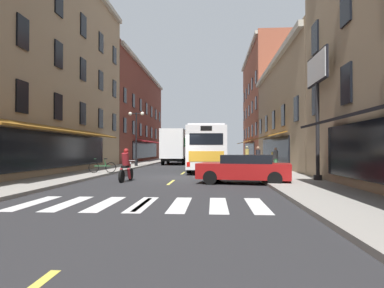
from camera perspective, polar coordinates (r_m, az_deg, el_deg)
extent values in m
cube|color=#28282B|center=(19.72, -2.33, -5.76)|extent=(34.80, 80.00, 0.10)
cube|color=#DBCC4C|center=(9.89, -8.51, -10.18)|extent=(0.14, 2.40, 0.01)
cube|color=#DBCC4C|center=(16.25, -3.63, -6.58)|extent=(0.14, 2.40, 0.01)
cube|color=#DBCC4C|center=(22.69, -1.53, -5.00)|extent=(0.14, 2.40, 0.01)
cube|color=#DBCC4C|center=(29.16, -0.37, -4.12)|extent=(0.14, 2.40, 0.01)
cube|color=#DBCC4C|center=(35.64, 0.37, -3.56)|extent=(0.14, 2.40, 0.01)
cube|color=#DBCC4C|center=(42.12, 0.88, -3.16)|extent=(0.14, 2.40, 0.01)
cube|color=#DBCC4C|center=(48.61, 1.25, -2.88)|extent=(0.14, 2.40, 0.01)
cube|color=#DBCC4C|center=(55.10, 1.54, -2.66)|extent=(0.14, 2.40, 0.01)
cube|color=silver|center=(11.06, -25.69, -9.11)|extent=(0.50, 2.80, 0.01)
cube|color=silver|center=(10.57, -20.42, -9.53)|extent=(0.50, 2.80, 0.01)
cube|color=silver|center=(10.17, -14.67, -9.90)|extent=(0.50, 2.80, 0.01)
cube|color=silver|center=(9.89, -8.51, -10.18)|extent=(0.50, 2.80, 0.01)
cube|color=silver|center=(9.72, -2.05, -10.35)|extent=(0.50, 2.80, 0.01)
cube|color=silver|center=(9.67, 4.56, -10.39)|extent=(0.50, 2.80, 0.01)
cube|color=silver|center=(9.75, 11.14, -10.30)|extent=(0.50, 2.80, 0.01)
cube|color=gray|center=(21.15, -18.50, -5.06)|extent=(3.00, 80.00, 0.14)
cube|color=gray|center=(19.97, 14.83, -5.32)|extent=(3.00, 80.00, 0.14)
cube|color=black|center=(21.69, -22.05, -1.02)|extent=(0.10, 16.00, 2.10)
cube|color=brown|center=(21.43, -20.32, 2.17)|extent=(1.38, 14.93, 0.44)
cube|color=black|center=(18.52, -27.16, 7.23)|extent=(0.10, 1.00, 1.60)
cube|color=black|center=(21.85, -22.00, 5.94)|extent=(0.10, 1.00, 1.60)
cube|color=black|center=(25.31, -18.25, 4.97)|extent=(0.10, 1.00, 1.60)
cube|color=black|center=(28.87, -15.42, 4.22)|extent=(0.10, 1.00, 1.60)
cube|color=black|center=(32.48, -13.21, 3.63)|extent=(0.10, 1.00, 1.60)
cube|color=black|center=(19.24, -27.08, 16.70)|extent=(0.10, 1.00, 1.60)
cube|color=black|center=(22.46, -21.95, 14.07)|extent=(0.10, 1.00, 1.60)
cube|color=black|center=(25.84, -18.21, 12.05)|extent=(0.10, 1.00, 1.60)
cube|color=black|center=(29.33, -15.39, 10.46)|extent=(0.10, 1.00, 1.60)
cube|color=black|center=(32.89, -13.19, 9.20)|extent=(0.10, 1.00, 1.60)
cube|color=black|center=(23.49, -21.89, 21.63)|extent=(0.10, 1.00, 1.60)
cube|color=black|center=(26.75, -18.17, 18.74)|extent=(0.10, 1.00, 1.60)
cube|color=black|center=(30.13, -15.36, 16.44)|extent=(0.10, 1.00, 1.60)
cube|color=black|center=(33.60, -13.17, 14.58)|extent=(0.10, 1.00, 1.60)
cube|color=brown|center=(48.38, -12.54, 4.80)|extent=(8.00, 26.57, 12.94)
cube|color=#B2AD9E|center=(48.41, -7.74, 12.13)|extent=(0.44, 26.07, 0.40)
cube|color=black|center=(47.16, -7.84, -1.05)|extent=(0.10, 16.00, 2.10)
cube|color=maroon|center=(47.04, -6.99, 0.41)|extent=(1.38, 14.93, 0.44)
cube|color=black|center=(36.13, -11.46, 3.16)|extent=(0.10, 1.00, 1.60)
cube|color=black|center=(39.81, -10.02, 2.77)|extent=(0.10, 1.00, 1.60)
cube|color=black|center=(43.51, -8.83, 2.44)|extent=(0.10, 1.00, 1.60)
cube|color=black|center=(47.23, -7.83, 2.17)|extent=(0.10, 1.00, 1.60)
cube|color=black|center=(50.96, -6.98, 1.93)|extent=(0.10, 1.00, 1.60)
cube|color=black|center=(54.71, -6.24, 1.73)|extent=(0.10, 1.00, 1.60)
cube|color=black|center=(58.46, -5.60, 1.55)|extent=(0.10, 1.00, 1.60)
cube|color=black|center=(36.50, -11.44, 8.18)|extent=(0.10, 1.00, 1.60)
cube|color=black|center=(40.15, -10.01, 7.33)|extent=(0.10, 1.00, 1.60)
cube|color=black|center=(43.82, -8.82, 6.62)|extent=(0.10, 1.00, 1.60)
cube|color=black|center=(47.52, -7.82, 6.02)|extent=(0.10, 1.00, 1.60)
cube|color=black|center=(51.23, -6.97, 5.51)|extent=(0.10, 1.00, 1.60)
cube|color=black|center=(54.95, -6.23, 5.06)|extent=(0.10, 1.00, 1.60)
cube|color=black|center=(58.69, -5.59, 4.68)|extent=(0.10, 1.00, 1.60)
cube|color=black|center=(10.65, 29.34, 5.42)|extent=(1.38, 11.20, 0.44)
cube|color=black|center=(14.78, 24.99, 9.29)|extent=(0.10, 1.00, 1.60)
cube|color=black|center=(18.51, 20.45, 7.18)|extent=(0.10, 1.00, 1.60)
cube|color=black|center=(15.67, 24.90, 20.89)|extent=(0.10, 1.00, 1.60)
cube|color=black|center=(19.23, 20.39, 16.66)|extent=(0.10, 1.00, 1.60)
cube|color=#9E8466|center=(31.14, 21.20, 4.85)|extent=(8.00, 19.90, 9.46)
cube|color=#B2AD9E|center=(30.93, 13.69, 13.09)|extent=(0.44, 19.40, 0.40)
cube|color=black|center=(30.01, 13.86, -1.05)|extent=(0.10, 12.00, 2.10)
cube|color=brown|center=(29.92, 12.51, 1.24)|extent=(1.38, 11.20, 0.44)
cube|color=black|center=(22.34, 17.48, 5.76)|extent=(0.10, 1.00, 1.60)
cube|color=black|center=(26.22, 15.39, 4.75)|extent=(0.10, 1.00, 1.60)
cube|color=black|center=(30.13, 13.84, 4.00)|extent=(0.10, 1.00, 1.60)
cube|color=black|center=(34.06, 12.65, 3.42)|extent=(0.10, 1.00, 1.60)
cube|color=black|center=(38.01, 11.71, 2.95)|extent=(0.10, 1.00, 1.60)
cube|color=brown|center=(50.83, 14.33, 6.32)|extent=(8.00, 19.90, 16.08)
cube|color=#B2AD9E|center=(51.79, 9.67, 14.85)|extent=(0.44, 19.40, 0.40)
cube|color=black|center=(49.83, 9.79, -1.04)|extent=(0.10, 12.00, 2.10)
cube|color=brown|center=(49.77, 8.97, 0.34)|extent=(1.38, 11.20, 0.44)
cube|color=black|center=(41.96, 10.94, 2.58)|extent=(0.10, 1.00, 1.60)
cube|color=black|center=(45.92, 10.31, 2.27)|extent=(0.10, 1.00, 1.60)
cube|color=black|center=(49.89, 9.78, 2.00)|extent=(0.10, 1.00, 1.60)
cube|color=black|center=(53.87, 9.33, 1.78)|extent=(0.10, 1.00, 1.60)
cube|color=black|center=(57.85, 8.94, 1.59)|extent=(0.10, 1.00, 1.60)
cube|color=black|center=(42.28, 10.93, 6.91)|extent=(0.10, 1.00, 1.60)
cube|color=black|center=(46.22, 10.30, 6.23)|extent=(0.10, 1.00, 1.60)
cube|color=black|center=(50.16, 9.77, 5.66)|extent=(0.10, 1.00, 1.60)
cube|color=black|center=(54.12, 9.32, 5.17)|extent=(0.10, 1.00, 1.60)
cube|color=black|center=(58.08, 8.93, 4.74)|extent=(0.10, 1.00, 1.60)
cube|color=black|center=(42.84, 10.92, 11.15)|extent=(0.10, 1.00, 1.60)
cube|color=black|center=(46.73, 10.29, 10.13)|extent=(0.10, 1.00, 1.60)
cube|color=black|center=(50.64, 9.76, 9.26)|extent=(0.10, 1.00, 1.60)
cube|color=black|center=(54.56, 9.31, 8.51)|extent=(0.10, 1.00, 1.60)
cube|color=black|center=(58.49, 8.92, 7.86)|extent=(0.10, 1.00, 1.60)
cylinder|color=black|center=(17.00, 20.77, 2.12)|extent=(0.18, 0.18, 4.70)
cylinder|color=black|center=(17.03, 20.82, -5.40)|extent=(0.40, 0.40, 0.24)
cube|color=black|center=(17.42, 20.70, 12.04)|extent=(0.10, 2.92, 1.47)
cube|color=white|center=(17.41, 20.51, 12.05)|extent=(0.04, 2.76, 1.31)
cube|color=white|center=(17.44, 20.90, 12.03)|extent=(0.04, 2.76, 1.31)
cube|color=white|center=(25.78, 2.42, -0.67)|extent=(2.83, 11.22, 2.77)
cube|color=silver|center=(25.83, 2.41, 2.54)|extent=(2.60, 10.02, 0.16)
cube|color=black|center=(26.08, 2.41, -0.24)|extent=(2.81, 8.82, 0.96)
cube|color=#19723F|center=(25.80, 2.42, -3.20)|extent=(2.85, 10.82, 0.36)
cube|color=black|center=(31.32, 2.38, -0.37)|extent=(2.25, 0.18, 1.10)
cube|color=black|center=(20.25, 2.47, 0.87)|extent=(2.05, 0.17, 0.70)
cube|color=gold|center=(20.24, 2.47, -2.13)|extent=(2.15, 0.15, 0.64)
cube|color=black|center=(20.27, 2.47, 2.72)|extent=(0.70, 0.12, 0.28)
cube|color=red|center=(20.27, -0.63, -3.51)|extent=(0.20, 0.09, 0.28)
cube|color=red|center=(20.27, 5.57, -3.50)|extent=(0.20, 0.09, 0.28)
cylinder|color=black|center=(29.40, 0.10, -3.13)|extent=(0.33, 1.01, 1.00)
cylinder|color=black|center=(29.41, 4.69, -3.12)|extent=(0.33, 1.01, 1.00)
cylinder|color=black|center=(22.75, -0.52, -3.74)|extent=(0.33, 1.01, 1.00)
cylinder|color=black|center=(22.76, 5.41, -3.74)|extent=(0.33, 1.01, 1.00)
cube|color=#B21E19|center=(39.24, -2.50, -1.06)|extent=(2.30, 2.04, 2.40)
cube|color=black|center=(40.22, -2.34, 0.15)|extent=(2.00, 0.10, 0.80)
cube|color=white|center=(35.73, -3.12, 0.01)|extent=(2.41, 5.05, 3.05)
cube|color=#196633|center=(35.61, -1.17, 0.26)|extent=(0.07, 3.03, 0.90)
cube|color=black|center=(36.75, -2.93, -2.63)|extent=(1.91, 6.69, 0.24)
cylinder|color=black|center=(39.20, -4.13, -2.67)|extent=(0.28, 0.90, 0.90)
cylinder|color=black|center=(38.95, -0.92, -2.68)|extent=(0.28, 0.90, 0.90)
cylinder|color=black|center=(35.14, -5.05, -2.86)|extent=(0.28, 0.90, 0.90)
cylinder|color=black|center=(34.87, -1.47, -2.88)|extent=(0.28, 0.90, 0.90)
cube|color=maroon|center=(15.79, 8.91, -4.58)|extent=(4.54, 2.67, 0.71)
cube|color=black|center=(15.75, 9.52, -2.62)|extent=(2.59, 2.13, 0.43)
cube|color=red|center=(14.94, 16.68, -3.76)|extent=(0.10, 0.21, 0.14)
cube|color=red|center=(16.45, 16.53, -3.51)|extent=(0.10, 0.21, 0.14)
cylinder|color=black|center=(15.16, 3.15, -5.79)|extent=(0.67, 0.34, 0.64)
cylinder|color=black|center=(16.89, 4.39, -5.29)|extent=(0.67, 0.34, 0.64)
cylinder|color=black|center=(14.84, 14.07, -5.86)|extent=(0.67, 0.34, 0.64)
cylinder|color=black|center=(16.61, 14.17, -5.34)|extent=(0.67, 0.34, 0.64)
cube|color=#515154|center=(46.11, -1.22, -2.31)|extent=(1.87, 4.83, 0.60)
cube|color=black|center=(45.91, -1.23, -1.68)|extent=(1.66, 2.63, 0.48)
cube|color=red|center=(43.79, -2.31, -2.11)|extent=(0.20, 0.07, 0.14)
cube|color=red|center=(43.70, -0.49, -2.12)|extent=(0.20, 0.07, 0.14)
cylinder|color=black|center=(47.86, -2.08, -2.53)|extent=(0.24, 0.65, 0.64)
cylinder|color=black|center=(47.77, -0.10, -2.53)|extent=(0.24, 0.65, 0.64)
cylinder|color=black|center=(44.49, -2.41, -2.64)|extent=(0.24, 0.65, 0.64)
cylinder|color=black|center=(44.38, -0.28, -2.65)|extent=(0.24, 0.65, 0.64)
cylinder|color=black|center=(17.73, -10.50, -5.11)|extent=(0.13, 0.62, 0.62)
cylinder|color=black|center=(16.36, -12.01, -5.45)|extent=(0.15, 0.63, 0.62)
cylinder|color=#B2B2B7|center=(17.60, -10.61, -4.16)|extent=(0.09, 0.33, 0.68)
ellipsoid|color=maroon|center=(17.18, -11.03, -3.57)|extent=(0.35, 0.58, 0.28)
cube|color=black|center=(16.81, -11.45, -3.86)|extent=(0.29, 0.57, 0.12)
cube|color=#B2B2B7|center=(17.04, -11.22, -4.97)|extent=(0.26, 0.41, 0.30)
cylinder|color=#B2B2B7|center=(17.48, -10.70, -2.84)|extent=(0.62, 0.07, 0.04)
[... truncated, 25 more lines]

